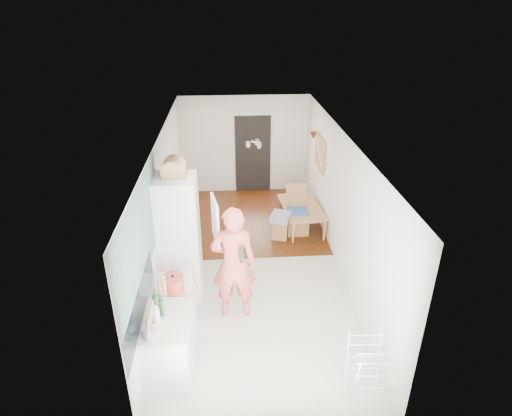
{
  "coord_description": "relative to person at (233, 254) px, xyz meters",
  "views": [
    {
      "loc": [
        -0.43,
        -6.88,
        4.62
      ],
      "look_at": [
        0.05,
        0.2,
        1.1
      ],
      "focal_mm": 30.0,
      "sensor_mm": 36.0,
      "label": 1
    }
  ],
  "objects": [
    {
      "name": "wood_floor_overlay",
      "position": [
        0.4,
        3.23,
        -1.12
      ],
      "size": [
        3.2,
        3.3,
        0.01
      ],
      "primitive_type": "cube",
      "color": "#572512",
      "rests_on": "room_shell"
    },
    {
      "name": "dining_table",
      "position": [
        1.56,
        2.78,
        -0.91
      ],
      "size": [
        0.79,
        1.29,
        0.44
      ],
      "primitive_type": "imported",
      "rotation": [
        0.0,
        0.0,
        1.66
      ],
      "color": "#986E45",
      "rests_on": "floor"
    },
    {
      "name": "steel_pan",
      "position": [
        -1.05,
        -1.43,
        -0.16
      ],
      "size": [
        0.19,
        0.19,
        0.09
      ],
      "primitive_type": "cylinder",
      "rotation": [
        0.0,
        0.0,
        -0.07
      ],
      "color": "silver",
      "rests_on": "worktop"
    },
    {
      "name": "held_bottle",
      "position": [
        0.12,
        -0.16,
        0.09
      ],
      "size": [
        0.06,
        0.06,
        0.27
      ],
      "primitive_type": "cylinder",
      "color": "#1F4222",
      "rests_on": "person"
    },
    {
      "name": "dining_chair",
      "position": [
        1.41,
        2.55,
        -0.59
      ],
      "size": [
        0.46,
        0.46,
        1.06
      ],
      "primitive_type": null,
      "rotation": [
        0.0,
        0.0,
        0.03
      ],
      "color": "#986E45",
      "rests_on": "floor"
    },
    {
      "name": "tile_splashback",
      "position": [
        -1.18,
        -1.17,
        0.03
      ],
      "size": [
        0.02,
        1.9,
        0.5
      ],
      "primitive_type": "cube",
      "color": "black",
      "rests_on": "room_shell"
    },
    {
      "name": "base_cabinet",
      "position": [
        -0.9,
        -1.17,
        -0.69
      ],
      "size": [
        0.6,
        0.9,
        0.86
      ],
      "primitive_type": "cube",
      "color": "white",
      "rests_on": "room_shell"
    },
    {
      "name": "doorway_recess",
      "position": [
        0.6,
        4.86,
        -0.12
      ],
      "size": [
        0.9,
        0.04,
        2.0
      ],
      "primitive_type": "cube",
      "color": "black",
      "rests_on": "room_shell"
    },
    {
      "name": "grey_drape",
      "position": [
        1.02,
        2.31,
        -0.61
      ],
      "size": [
        0.49,
        0.49,
        0.17
      ],
      "primitive_type": "cube",
      "rotation": [
        0.0,
        0.0,
        -0.39
      ],
      "color": "gray",
      "rests_on": "stool"
    },
    {
      "name": "pinboard_frame",
      "position": [
        1.97,
        3.28,
        0.43
      ],
      "size": [
        0.0,
        0.94,
        0.74
      ],
      "primitive_type": "cube",
      "color": "#986E45",
      "rests_on": "room_shell"
    },
    {
      "name": "cooker_top",
      "position": [
        -0.9,
        -0.42,
        -0.22
      ],
      "size": [
        0.6,
        0.6,
        0.04
      ],
      "primitive_type": "cube",
      "color": "silver",
      "rests_on": "room_shell"
    },
    {
      "name": "pepper_mill_front",
      "position": [
        -1.02,
        -0.64,
        -0.09
      ],
      "size": [
        0.07,
        0.07,
        0.22
      ],
      "primitive_type": "cylinder",
      "rotation": [
        0.0,
        0.0,
        -0.27
      ],
      "color": "tan",
      "rests_on": "worktop"
    },
    {
      "name": "fridge_interior",
      "position": [
        -0.56,
        0.6,
        0.43
      ],
      "size": [
        0.02,
        0.52,
        0.66
      ],
      "primitive_type": "cube",
      "color": "white",
      "rests_on": "room_shell"
    },
    {
      "name": "person",
      "position": [
        0.0,
        0.0,
        0.0
      ],
      "size": [
        0.83,
        0.55,
        2.25
      ],
      "primitive_type": "imported",
      "rotation": [
        0.0,
        0.0,
        3.16
      ],
      "color": "#E55E56",
      "rests_on": "floor"
    },
    {
      "name": "fridge_door",
      "position": [
        -0.26,
        0.3,
        0.43
      ],
      "size": [
        0.14,
        0.56,
        0.7
      ],
      "primitive_type": "cube",
      "rotation": [
        0.0,
        0.0,
        -1.4
      ],
      "color": "white",
      "rests_on": "room_shell"
    },
    {
      "name": "room_shell",
      "position": [
        0.4,
        1.38,
        0.13
      ],
      "size": [
        3.2,
        7.0,
        2.5
      ],
      "primitive_type": null,
      "color": "silver",
      "rests_on": "ground"
    },
    {
      "name": "stool",
      "position": [
        1.02,
        2.35,
        -0.91
      ],
      "size": [
        0.4,
        0.4,
        0.43
      ],
      "primitive_type": null,
      "rotation": [
        0.0,
        0.0,
        -0.26
      ],
      "color": "#986E45",
      "rests_on": "floor"
    },
    {
      "name": "chopping_boards",
      "position": [
        -1.03,
        -1.4,
        -0.03
      ],
      "size": [
        0.06,
        0.26,
        0.35
      ],
      "primitive_type": null,
      "rotation": [
        0.0,
        0.0,
        0.1
      ],
      "color": "tan",
      "rests_on": "worktop"
    },
    {
      "name": "drying_rack",
      "position": [
        1.64,
        -1.69,
        -0.7
      ],
      "size": [
        0.46,
        0.42,
        0.85
      ],
      "primitive_type": null,
      "rotation": [
        0.0,
        0.0,
        -0.06
      ],
      "color": "white",
      "rests_on": "floor"
    },
    {
      "name": "red_casserole",
      "position": [
        -0.86,
        -0.5,
        -0.11
      ],
      "size": [
        0.37,
        0.37,
        0.18
      ],
      "primitive_type": "cylinder",
      "rotation": [
        0.0,
        0.0,
        -0.24
      ],
      "color": "#BD3E26",
      "rests_on": "cooker_top"
    },
    {
      "name": "wall_sconce",
      "position": [
        1.94,
        3.93,
        0.63
      ],
      "size": [
        0.18,
        0.18,
        0.16
      ],
      "primitive_type": "cone",
      "color": "maroon",
      "rests_on": "room_shell"
    },
    {
      "name": "fridge_housing",
      "position": [
        -0.87,
        0.6,
        -0.05
      ],
      "size": [
        0.66,
        0.66,
        2.15
      ],
      "primitive_type": "cube",
      "color": "white",
      "rests_on": "room_shell"
    },
    {
      "name": "floor",
      "position": [
        0.4,
        1.38,
        -1.12
      ],
      "size": [
        3.2,
        7.0,
        0.01
      ],
      "primitive_type": "cube",
      "color": "beige",
      "rests_on": "ground"
    },
    {
      "name": "pinboard",
      "position": [
        1.98,
        3.28,
        0.43
      ],
      "size": [
        0.03,
        0.9,
        0.7
      ],
      "primitive_type": "cube",
      "color": "tan",
      "rests_on": "room_shell"
    },
    {
      "name": "range_cooker",
      "position": [
        -0.9,
        -0.42,
        -0.68
      ],
      "size": [
        0.6,
        0.6,
        0.88
      ],
      "primitive_type": "cube",
      "color": "white",
      "rests_on": "room_shell"
    },
    {
      "name": "worktop",
      "position": [
        -0.9,
        -1.17,
        -0.23
      ],
      "size": [
        0.62,
        0.92,
        0.06
      ],
      "primitive_type": "cube",
      "color": "beige",
      "rests_on": "room_shell"
    },
    {
      "name": "pepper_mill_back",
      "position": [
        -0.97,
        -0.64,
        -0.08
      ],
      "size": [
        0.07,
        0.07,
        0.24
      ],
      "primitive_type": "cylinder",
      "rotation": [
        0.0,
        0.0,
        -0.12
      ],
      "color": "tan",
      "rests_on": "worktop"
    },
    {
      "name": "bottle_b",
      "position": [
        -0.94,
        -1.09,
        -0.08
      ],
      "size": [
        0.06,
        0.06,
        0.25
      ],
      "primitive_type": "cylinder",
      "rotation": [
        0.0,
        0.0,
        0.09
      ],
      "color": "#1F4222",
      "rests_on": "worktop"
    },
    {
      "name": "bread_bin",
      "position": [
        -0.87,
        0.69,
        1.13
      ],
      "size": [
        0.42,
        0.4,
        0.2
      ],
      "primitive_type": null,
      "rotation": [
        0.0,
        0.0,
        0.1
      ],
      "color": "tan",
      "rests_on": "fridge_housing"
    },
    {
      "name": "sage_wall_panel",
      "position": [
        -1.19,
        -0.62,
        0.73
      ],
      "size": [
        0.02,
        3.0,
        1.3
      ],
      "primitive_type": "cube",
      "color": "slate",
      "rests_on": "room_shell"
    },
    {
      "name": "bottle_c",
      "position": [
        -0.99,
        -1.23,
        -0.1
      ],
      "size": [
        0.1,
        0.1,
        0.21
      ],
      "primitive_type": "cylinder",
      "rotation": [
        0.0,
        0.0,
        0.11
      ],
      "color": "beige",
      "rests_on": "worktop"
    },
    {
      "name": "bottle_a",
      "position": [
        -1.0,
        -1.12,
        -0.04
      ],
      "size": [
        0.1,
        0.1,
        0.33
      ],
      "primitive_type": "cylinder",
      "rotation": [
        0.0,
        0.0,
        -0.3
      ],
      "color": "#1F4222",
      "rests_on": "worktop"
    }
  ]
}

